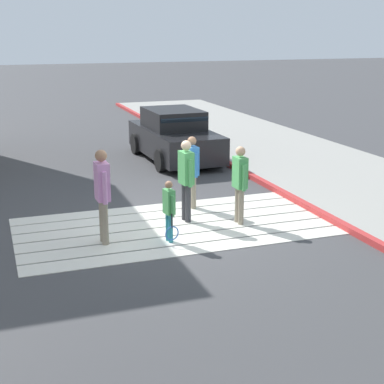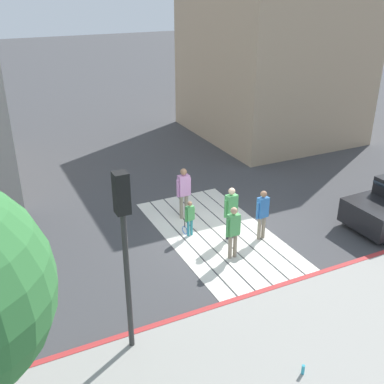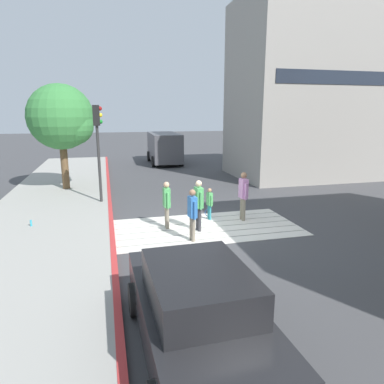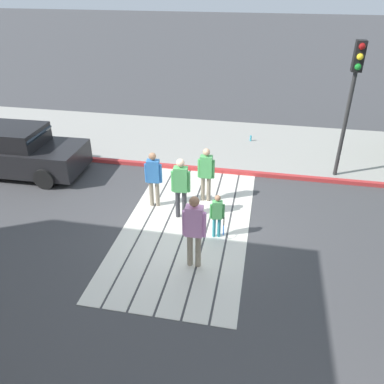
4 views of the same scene
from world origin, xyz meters
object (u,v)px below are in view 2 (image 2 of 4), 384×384
(pedestrian_teen_behind, at_px, (231,210))
(water_bottle, at_px, (303,370))
(pedestrian_adult_lead, at_px, (263,211))
(pedestrian_adult_side, at_px, (233,229))
(traffic_light_corner, at_px, (124,229))
(pedestrian_adult_trailing, at_px, (184,190))
(pedestrian_child_with_racket, at_px, (190,217))

(pedestrian_teen_behind, bearing_deg, water_bottle, 164.67)
(pedestrian_adult_lead, xyz_separation_m, pedestrian_adult_side, (-0.56, 1.38, -0.00))
(traffic_light_corner, bearing_deg, pedestrian_teen_behind, -53.88)
(pedestrian_adult_side, xyz_separation_m, pedestrian_teen_behind, (1.00, -0.51, 0.06))
(pedestrian_adult_lead, bearing_deg, pedestrian_adult_trailing, 34.25)
(water_bottle, relative_size, pedestrian_adult_trailing, 0.12)
(pedestrian_adult_trailing, bearing_deg, pedestrian_child_with_racket, 163.25)
(water_bottle, bearing_deg, pedestrian_adult_lead, -25.02)
(pedestrian_adult_side, bearing_deg, water_bottle, 167.46)
(water_bottle, xyz_separation_m, pedestrian_child_with_racket, (6.28, -0.44, 0.45))
(traffic_light_corner, xyz_separation_m, pedestrian_adult_lead, (2.78, -5.27, -2.07))
(traffic_light_corner, bearing_deg, pedestrian_adult_trailing, -35.69)
(pedestrian_adult_lead, height_order, pedestrian_adult_trailing, pedestrian_adult_trailing)
(water_bottle, height_order, pedestrian_teen_behind, pedestrian_teen_behind)
(pedestrian_adult_trailing, height_order, pedestrian_teen_behind, pedestrian_adult_trailing)
(water_bottle, relative_size, pedestrian_child_with_racket, 0.18)
(traffic_light_corner, bearing_deg, pedestrian_adult_side, -60.36)
(water_bottle, height_order, pedestrian_adult_trailing, pedestrian_adult_trailing)
(water_bottle, xyz_separation_m, pedestrian_teen_behind, (5.57, -1.53, 0.79))
(traffic_light_corner, relative_size, pedestrian_adult_lead, 2.56)
(pedestrian_adult_lead, bearing_deg, traffic_light_corner, 117.77)
(pedestrian_child_with_racket, bearing_deg, water_bottle, 175.96)
(pedestrian_adult_lead, xyz_separation_m, pedestrian_child_with_racket, (1.15, 1.95, -0.29))
(water_bottle, bearing_deg, traffic_light_corner, 50.62)
(pedestrian_adult_side, xyz_separation_m, pedestrian_child_with_racket, (1.71, 0.57, -0.29))
(pedestrian_adult_trailing, relative_size, pedestrian_adult_side, 1.10)
(traffic_light_corner, relative_size, pedestrian_teen_behind, 2.43)
(pedestrian_adult_trailing, height_order, pedestrian_child_with_racket, pedestrian_adult_trailing)
(traffic_light_corner, xyz_separation_m, water_bottle, (-2.36, -2.87, -2.81))
(pedestrian_adult_trailing, bearing_deg, pedestrian_adult_side, -175.79)
(pedestrian_adult_lead, bearing_deg, pedestrian_teen_behind, 63.36)
(traffic_light_corner, relative_size, pedestrian_adult_side, 2.57)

